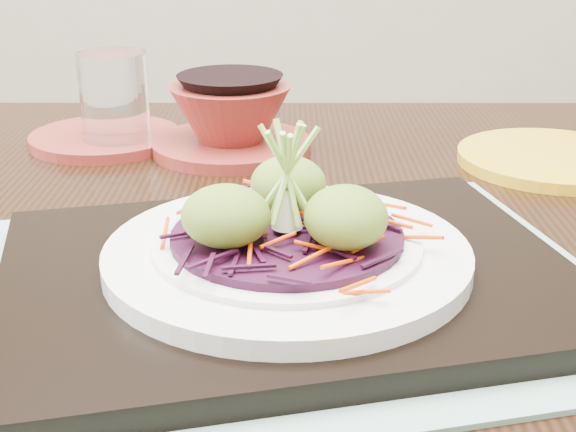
{
  "coord_description": "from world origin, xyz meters",
  "views": [
    {
      "loc": [
        0.03,
        -0.64,
        1.03
      ],
      "look_at": [
        0.02,
        -0.16,
        0.84
      ],
      "focal_mm": 50.0,
      "sensor_mm": 36.0,
      "label": 1
    }
  ],
  "objects_px": {
    "serving_tray": "(287,275)",
    "white_plate": "(287,253)",
    "dining_table": "(278,363)",
    "water_glass": "(115,101)",
    "terracotta_bowl_set": "(231,122)",
    "terracotta_side_plate": "(105,138)",
    "yellow_plate": "(553,159)"
  },
  "relations": [
    {
      "from": "water_glass",
      "to": "yellow_plate",
      "type": "bearing_deg",
      "value": -5.65
    },
    {
      "from": "terracotta_bowl_set",
      "to": "dining_table",
      "type": "bearing_deg",
      "value": -76.41
    },
    {
      "from": "yellow_plate",
      "to": "white_plate",
      "type": "bearing_deg",
      "value": -132.16
    },
    {
      "from": "dining_table",
      "to": "terracotta_bowl_set",
      "type": "bearing_deg",
      "value": 102.15
    },
    {
      "from": "serving_tray",
      "to": "terracotta_bowl_set",
      "type": "height_order",
      "value": "terracotta_bowl_set"
    },
    {
      "from": "dining_table",
      "to": "yellow_plate",
      "type": "relative_size",
      "value": 7.25
    },
    {
      "from": "dining_table",
      "to": "serving_tray",
      "type": "relative_size",
      "value": 3.63
    },
    {
      "from": "dining_table",
      "to": "serving_tray",
      "type": "bearing_deg",
      "value": -84.45
    },
    {
      "from": "terracotta_side_plate",
      "to": "white_plate",
      "type": "bearing_deg",
      "value": -59.08
    },
    {
      "from": "water_glass",
      "to": "terracotta_bowl_set",
      "type": "xyz_separation_m",
      "value": [
        0.12,
        -0.01,
        -0.02
      ]
    },
    {
      "from": "water_glass",
      "to": "yellow_plate",
      "type": "height_order",
      "value": "water_glass"
    },
    {
      "from": "white_plate",
      "to": "terracotta_side_plate",
      "type": "xyz_separation_m",
      "value": [
        -0.2,
        0.33,
        -0.02
      ]
    },
    {
      "from": "dining_table",
      "to": "terracotta_bowl_set",
      "type": "xyz_separation_m",
      "value": [
        -0.05,
        0.22,
        0.13
      ]
    },
    {
      "from": "serving_tray",
      "to": "white_plate",
      "type": "relative_size",
      "value": 1.54
    },
    {
      "from": "water_glass",
      "to": "terracotta_bowl_set",
      "type": "relative_size",
      "value": 0.54
    },
    {
      "from": "serving_tray",
      "to": "water_glass",
      "type": "height_order",
      "value": "water_glass"
    },
    {
      "from": "dining_table",
      "to": "water_glass",
      "type": "relative_size",
      "value": 13.44
    },
    {
      "from": "yellow_plate",
      "to": "terracotta_bowl_set",
      "type": "bearing_deg",
      "value": 173.88
    },
    {
      "from": "white_plate",
      "to": "water_glass",
      "type": "distance_m",
      "value": 0.36
    },
    {
      "from": "yellow_plate",
      "to": "dining_table",
      "type": "bearing_deg",
      "value": -143.31
    },
    {
      "from": "serving_tray",
      "to": "terracotta_side_plate",
      "type": "relative_size",
      "value": 2.33
    },
    {
      "from": "dining_table",
      "to": "white_plate",
      "type": "relative_size",
      "value": 5.59
    },
    {
      "from": "serving_tray",
      "to": "white_plate",
      "type": "bearing_deg",
      "value": 68.27
    },
    {
      "from": "serving_tray",
      "to": "yellow_plate",
      "type": "xyz_separation_m",
      "value": [
        0.24,
        0.27,
        -0.01
      ]
    },
    {
      "from": "yellow_plate",
      "to": "serving_tray",
      "type": "bearing_deg",
      "value": -132.16
    },
    {
      "from": "dining_table",
      "to": "terracotta_side_plate",
      "type": "relative_size",
      "value": 8.48
    },
    {
      "from": "dining_table",
      "to": "serving_tray",
      "type": "height_order",
      "value": "serving_tray"
    },
    {
      "from": "serving_tray",
      "to": "terracotta_side_plate",
      "type": "xyz_separation_m",
      "value": [
        -0.2,
        0.33,
        -0.01
      ]
    },
    {
      "from": "terracotta_side_plate",
      "to": "water_glass",
      "type": "xyz_separation_m",
      "value": [
        0.02,
        -0.02,
        0.04
      ]
    },
    {
      "from": "dining_table",
      "to": "terracotta_side_plate",
      "type": "distance_m",
      "value": 0.33
    },
    {
      "from": "serving_tray",
      "to": "yellow_plate",
      "type": "bearing_deg",
      "value": 33.24
    },
    {
      "from": "water_glass",
      "to": "terracotta_bowl_set",
      "type": "distance_m",
      "value": 0.12
    }
  ]
}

